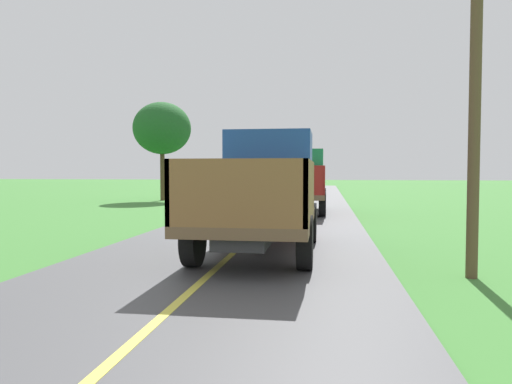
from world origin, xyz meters
The scene contains 4 objects.
banana_truck_near centered at (0.58, 12.25, 1.46)m, with size 2.38×5.82×2.80m.
banana_truck_far centered at (0.83, 22.63, 1.47)m, with size 2.38×5.81×2.80m.
utility_pole_roadside centered at (4.54, 9.92, 3.28)m, with size 1.89×0.20×6.03m.
roadside_tree_near_left centered at (-8.25, 30.22, 4.55)m, with size 3.64×3.64×6.21m.
Camera 1 is at (1.99, 1.14, 1.89)m, focal length 33.50 mm.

